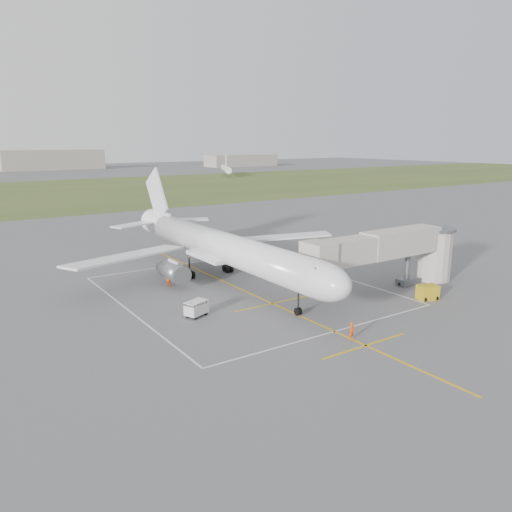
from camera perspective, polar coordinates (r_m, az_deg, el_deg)
ground at (r=63.31m, az=-3.41°, el=-3.06°), size 700.00×700.00×0.00m
grass_strip at (r=185.89m, az=-24.41°, el=6.47°), size 700.00×120.00×0.02m
apron_markings at (r=58.58m, az=-0.50°, el=-4.37°), size 28.20×60.00×0.01m
airliner at (r=62.88m, az=-3.81°, el=0.95°), size 38.93×46.75×13.52m
jet_bridge at (r=62.01m, az=15.74°, el=0.64°), size 23.40×5.00×7.20m
gpu_unit at (r=59.69m, az=19.04°, el=-3.95°), size 2.54×2.07×1.67m
baggage_cart at (r=51.47m, az=-6.82°, el=-5.98°), size 2.70×2.18×1.63m
ramp_worker_nose at (r=46.10m, az=10.88°, el=-8.44°), size 0.66×0.49×1.66m
ramp_worker_wing at (r=62.52m, az=-9.97°, el=-2.60°), size 1.07×1.10×1.79m
distant_aircraft at (r=228.36m, az=-21.59°, el=8.63°), size 176.45×34.00×8.85m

